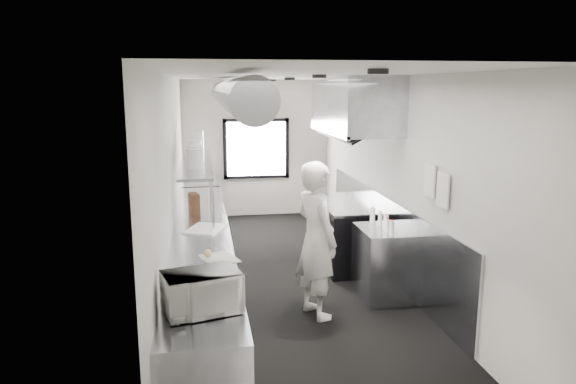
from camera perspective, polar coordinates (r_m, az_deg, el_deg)
name	(u,v)px	position (r m, az deg, el deg)	size (l,w,h in m)	color
floor	(287,282)	(7.46, -0.09, -9.63)	(3.00, 8.00, 0.01)	black
ceiling	(287,75)	(6.97, -0.10, 12.40)	(3.00, 8.00, 0.01)	silver
wall_back	(256,149)	(11.01, -3.43, 4.66)	(3.00, 0.02, 2.80)	beige
wall_front	(393,299)	(3.34, 11.16, -11.14)	(3.00, 0.02, 2.80)	beige
wall_left	(172,186)	(7.01, -12.29, 0.64)	(0.02, 8.00, 2.80)	beige
wall_right	(394,180)	(7.47, 11.34, 1.32)	(0.02, 8.00, 2.80)	beige
wall_cladding	(384,233)	(7.92, 10.21, -4.37)	(0.03, 5.50, 1.10)	#989CA6
hvac_duct	(231,95)	(7.30, -6.13, 10.33)	(0.40, 0.40, 6.40)	gray
service_window	(256,149)	(10.98, -3.41, 4.64)	(1.36, 0.05, 1.25)	white
exhaust_hood	(354,105)	(7.90, 7.05, 9.21)	(0.81, 2.20, 0.88)	#989CA6
prep_counter	(202,267)	(6.76, -9.17, -7.99)	(0.70, 6.00, 0.90)	#989CA6
pass_shelf	(197,164)	(7.96, -9.76, 2.97)	(0.45, 3.00, 0.68)	#989CA6
range	(347,233)	(8.18, 6.33, -4.35)	(0.88, 1.60, 0.94)	black
bottle_station	(385,263)	(6.95, 10.34, -7.49)	(0.65, 0.80, 0.90)	#989CA6
far_work_table	(201,204)	(10.32, -9.27, -1.26)	(0.70, 1.20, 0.90)	#989CA6
notice_sheet_a	(430,180)	(6.33, 14.94, 1.23)	(0.02, 0.28, 0.38)	silver
notice_sheet_b	(443,190)	(6.03, 16.27, 0.19)	(0.02, 0.28, 0.38)	silver
line_cook	(316,240)	(6.18, 3.06, -5.14)	(0.67, 0.44, 1.84)	silver
microwave	(201,292)	(4.33, -9.26, -10.53)	(0.54, 0.41, 0.33)	silver
deli_tub_a	(184,291)	(4.67, -11.05, -10.39)	(0.15, 0.15, 0.11)	silver
deli_tub_b	(189,286)	(4.79, -10.57, -9.83)	(0.15, 0.15, 0.11)	silver
newspaper	(219,258)	(5.61, -7.37, -7.07)	(0.33, 0.41, 0.01)	silver
small_plate	(208,257)	(5.65, -8.57, -6.96)	(0.17, 0.17, 0.01)	white
pastry	(208,253)	(5.63, -8.58, -6.50)	(0.08, 0.08, 0.08)	#CFBD6D
cutting_board	(206,229)	(6.75, -8.81, -3.91)	(0.41, 0.54, 0.02)	white
knife_block	(194,203)	(7.68, -10.03, -1.14)	(0.11, 0.25, 0.27)	brown
plate_stack_a	(196,159)	(7.30, -9.87, 3.53)	(0.22, 0.22, 0.26)	white
plate_stack_b	(195,155)	(7.58, -9.97, 3.88)	(0.22, 0.22, 0.28)	white
plate_stack_c	(194,151)	(8.00, -10.06, 4.38)	(0.22, 0.22, 0.31)	white
plate_stack_d	(195,143)	(8.68, -9.89, 5.20)	(0.26, 0.26, 0.40)	white
squeeze_bottle_a	(392,229)	(6.50, 11.08, -3.87)	(0.06, 0.06, 0.17)	white
squeeze_bottle_b	(387,226)	(6.64, 10.59, -3.60)	(0.05, 0.05, 0.16)	white
squeeze_bottle_c	(386,222)	(6.76, 10.45, -3.21)	(0.06, 0.06, 0.18)	white
squeeze_bottle_d	(380,219)	(6.96, 9.86, -2.84)	(0.06, 0.06, 0.17)	white
squeeze_bottle_e	(373,215)	(7.07, 9.05, -2.47)	(0.07, 0.07, 0.20)	white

